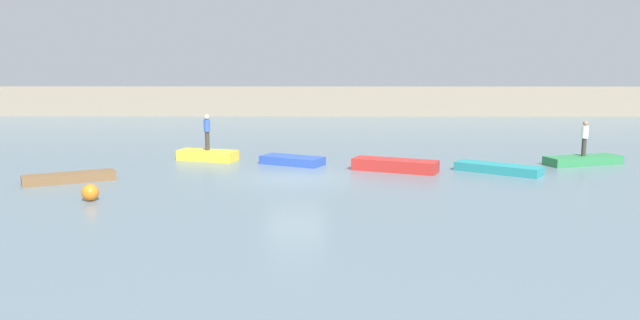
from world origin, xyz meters
name	(u,v)px	position (x,y,z in m)	size (l,w,h in m)	color
ground_plane	(295,178)	(0.00, 0.00, 0.00)	(120.00, 120.00, 0.00)	slate
embankment_wall	(310,101)	(0.00, 29.46, 1.28)	(80.00, 1.20, 2.55)	gray
rowboat_brown	(69,178)	(-9.34, -0.97, 0.19)	(3.63, 0.91, 0.38)	brown
rowboat_yellow	(208,155)	(-4.61, 4.75, 0.26)	(2.97, 1.09, 0.52)	gold
rowboat_blue	(292,160)	(-0.30, 3.54, 0.20)	(3.03, 1.25, 0.40)	#2B4CAD
rowboat_red	(395,165)	(4.47, 1.75, 0.27)	(3.85, 1.16, 0.54)	red
rowboat_teal	(498,168)	(9.06, 1.34, 0.19)	(3.79, 1.09, 0.39)	teal
rowboat_green	(583,160)	(13.77, 3.62, 0.21)	(3.83, 1.16, 0.42)	#2D7F47
person_white_shirt	(585,136)	(13.77, 3.62, 1.36)	(0.32, 0.32, 1.70)	#38332D
person_blue_shirt	(207,130)	(-4.61, 4.75, 1.53)	(0.32, 0.32, 1.79)	#38332D
mooring_buoy	(90,192)	(-7.21, -4.45, 0.31)	(0.62, 0.62, 0.62)	orange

